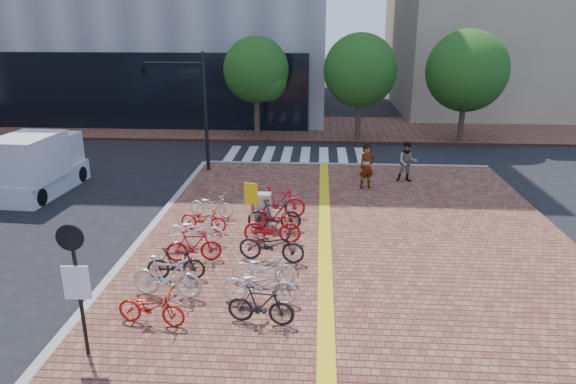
# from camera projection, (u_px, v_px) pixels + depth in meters

# --- Properties ---
(ground) EXTENTS (120.00, 120.00, 0.00)m
(ground) POSITION_uv_depth(u_px,v_px,m) (254.00, 281.00, 14.36)
(ground) COLOR black
(ground) RESTS_ON ground
(kerb_north) EXTENTS (14.00, 0.25, 0.15)m
(kerb_north) POSITION_uv_depth(u_px,v_px,m) (344.00, 165.00, 25.50)
(kerb_north) COLOR gray
(kerb_north) RESTS_ON ground
(far_sidewalk) EXTENTS (70.00, 8.00, 0.15)m
(far_sidewalk) POSITION_uv_depth(u_px,v_px,m) (293.00, 128.00, 34.20)
(far_sidewalk) COLOR brown
(far_sidewalk) RESTS_ON ground
(crosswalk) EXTENTS (7.50, 4.00, 0.01)m
(crosswalk) POSITION_uv_depth(u_px,v_px,m) (296.00, 156.00, 27.57)
(crosswalk) COLOR silver
(crosswalk) RESTS_ON ground
(street_trees) EXTENTS (16.20, 4.60, 6.35)m
(street_trees) POSITION_uv_depth(u_px,v_px,m) (379.00, 72.00, 29.26)
(street_trees) COLOR #38281E
(street_trees) RESTS_ON far_sidewalk
(bike_0) EXTENTS (1.74, 0.83, 0.88)m
(bike_0) POSITION_uv_depth(u_px,v_px,m) (151.00, 307.00, 11.93)
(bike_0) COLOR red
(bike_0) RESTS_ON sidewalk
(bike_1) EXTENTS (1.94, 0.75, 1.14)m
(bike_1) POSITION_uv_depth(u_px,v_px,m) (167.00, 277.00, 13.07)
(bike_1) COLOR silver
(bike_1) RESTS_ON sidewalk
(bike_2) EXTENTS (1.62, 0.56, 0.96)m
(bike_2) POSITION_uv_depth(u_px,v_px,m) (176.00, 264.00, 13.97)
(bike_2) COLOR black
(bike_2) RESTS_ON sidewalk
(bike_3) EXTENTS (1.68, 0.72, 0.98)m
(bike_3) POSITION_uv_depth(u_px,v_px,m) (194.00, 246.00, 15.04)
(bike_3) COLOR #B40C15
(bike_3) RESTS_ON sidewalk
(bike_4) EXTENTS (1.87, 0.69, 0.97)m
(bike_4) POSITION_uv_depth(u_px,v_px,m) (195.00, 230.00, 16.19)
(bike_4) COLOR white
(bike_4) RESTS_ON sidewalk
(bike_5) EXTENTS (1.69, 0.85, 0.85)m
(bike_5) POSITION_uv_depth(u_px,v_px,m) (203.00, 219.00, 17.25)
(bike_5) COLOR red
(bike_5) RESTS_ON sidewalk
(bike_6) EXTENTS (1.78, 0.90, 0.89)m
(bike_6) POSITION_uv_depth(u_px,v_px,m) (211.00, 205.00, 18.49)
(bike_6) COLOR silver
(bike_6) RESTS_ON sidewalk
(bike_7) EXTENTS (1.65, 0.66, 0.97)m
(bike_7) POSITION_uv_depth(u_px,v_px,m) (261.00, 305.00, 11.93)
(bike_7) COLOR black
(bike_7) RESTS_ON sidewalk
(bike_8) EXTENTS (1.96, 0.80, 1.01)m
(bike_8) POSITION_uv_depth(u_px,v_px,m) (259.00, 285.00, 12.81)
(bike_8) COLOR silver
(bike_8) RESTS_ON sidewalk
(bike_9) EXTENTS (1.76, 0.65, 0.92)m
(bike_9) POSITION_uv_depth(u_px,v_px,m) (264.00, 268.00, 13.79)
(bike_9) COLOR silver
(bike_9) RESTS_ON sidewalk
(bike_10) EXTENTS (2.06, 0.98, 1.04)m
(bike_10) POSITION_uv_depth(u_px,v_px,m) (271.00, 245.00, 15.05)
(bike_10) COLOR black
(bike_10) RESTS_ON sidewalk
(bike_11) EXTENTS (1.83, 0.54, 1.10)m
(bike_11) POSITION_uv_depth(u_px,v_px,m) (272.00, 227.00, 16.25)
(bike_11) COLOR red
(bike_11) RESTS_ON sidewalk
(bike_12) EXTENTS (1.83, 0.56, 1.09)m
(bike_12) POSITION_uv_depth(u_px,v_px,m) (274.00, 215.00, 17.27)
(bike_12) COLOR black
(bike_12) RESTS_ON sidewalk
(bike_13) EXTENTS (1.96, 0.56, 1.18)m
(bike_13) POSITION_uv_depth(u_px,v_px,m) (278.00, 202.00, 18.38)
(bike_13) COLOR red
(bike_13) RESTS_ON sidewalk
(pedestrian_a) EXTENTS (0.81, 0.70, 1.89)m
(pedestrian_a) POSITION_uv_depth(u_px,v_px,m) (367.00, 167.00, 21.48)
(pedestrian_a) COLOR gray
(pedestrian_a) RESTS_ON sidewalk
(pedestrian_b) EXTENTS (0.87, 0.68, 1.78)m
(pedestrian_b) POSITION_uv_depth(u_px,v_px,m) (407.00, 162.00, 22.40)
(pedestrian_b) COLOR #484B5C
(pedestrian_b) RESTS_ON sidewalk
(utility_box) EXTENTS (0.57, 0.42, 1.19)m
(utility_box) POSITION_uv_depth(u_px,v_px,m) (263.00, 210.00, 17.58)
(utility_box) COLOR silver
(utility_box) RESTS_ON sidewalk
(yellow_sign) EXTENTS (0.46, 0.16, 1.70)m
(yellow_sign) POSITION_uv_depth(u_px,v_px,m) (251.00, 198.00, 16.99)
(yellow_sign) COLOR #B7B7BC
(yellow_sign) RESTS_ON sidewalk
(notice_sign) EXTENTS (0.56, 0.14, 3.01)m
(notice_sign) POSITION_uv_depth(u_px,v_px,m) (76.00, 275.00, 10.34)
(notice_sign) COLOR black
(notice_sign) RESTS_ON sidewalk
(traffic_light_pole) EXTENTS (2.93, 1.13, 5.45)m
(traffic_light_pole) POSITION_uv_depth(u_px,v_px,m) (177.00, 90.00, 23.32)
(traffic_light_pole) COLOR black
(traffic_light_pole) RESTS_ON sidewalk
(box_truck) EXTENTS (2.20, 4.59, 2.59)m
(box_truck) POSITION_uv_depth(u_px,v_px,m) (39.00, 165.00, 21.29)
(box_truck) COLOR silver
(box_truck) RESTS_ON ground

